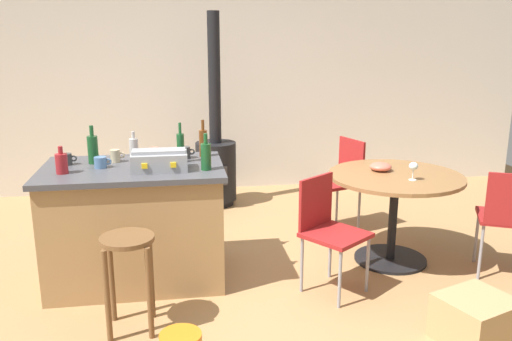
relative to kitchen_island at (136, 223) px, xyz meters
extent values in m
plane|color=#A37A4C|center=(0.68, -0.29, -0.45)|extent=(8.80, 8.80, 0.00)
cube|color=beige|center=(0.68, 2.44, 0.90)|extent=(8.00, 0.10, 2.70)
cube|color=#A37A4C|center=(0.00, 0.00, -0.02)|extent=(1.27, 0.79, 0.86)
cube|color=#424247|center=(0.00, 0.00, 0.43)|extent=(1.33, 0.85, 0.04)
cylinder|color=brown|center=(0.13, -0.62, -0.15)|extent=(0.04, 0.04, 0.61)
cylinder|color=brown|center=(-0.13, -0.62, -0.15)|extent=(0.04, 0.04, 0.61)
cylinder|color=brown|center=(-0.13, -0.87, -0.15)|extent=(0.04, 0.04, 0.61)
cylinder|color=brown|center=(0.13, -0.87, -0.15)|extent=(0.04, 0.04, 0.61)
cylinder|color=brown|center=(0.00, -0.74, 0.17)|extent=(0.34, 0.34, 0.03)
cylinder|color=black|center=(2.07, 0.02, -0.44)|extent=(0.60, 0.60, 0.02)
cylinder|color=black|center=(2.07, 0.02, -0.09)|extent=(0.07, 0.07, 0.72)
cylinder|color=olive|center=(2.07, 0.02, 0.28)|extent=(1.08, 1.08, 0.03)
cube|color=maroon|center=(2.83, -0.35, 0.01)|extent=(0.53, 0.53, 0.03)
cube|color=maroon|center=(2.75, -0.52, 0.21)|extent=(0.34, 0.18, 0.40)
cylinder|color=gray|center=(2.61, -0.43, -0.23)|extent=(0.02, 0.02, 0.45)
cylinder|color=gray|center=(2.75, -0.12, -0.23)|extent=(0.02, 0.02, 0.45)
cube|color=maroon|center=(1.80, 0.76, 0.03)|extent=(0.51, 0.51, 0.03)
cube|color=maroon|center=(1.98, 0.83, 0.23)|extent=(0.15, 0.35, 0.40)
cylinder|color=gray|center=(2.02, 0.66, -0.22)|extent=(0.02, 0.02, 0.47)
cylinder|color=gray|center=(1.90, 0.98, -0.22)|extent=(0.02, 0.02, 0.47)
cylinder|color=gray|center=(1.58, 0.86, -0.22)|extent=(0.02, 0.02, 0.47)
cylinder|color=gray|center=(1.70, 0.54, -0.22)|extent=(0.02, 0.02, 0.47)
cube|color=maroon|center=(1.44, -0.45, -0.01)|extent=(0.56, 0.56, 0.03)
cube|color=maroon|center=(1.33, -0.30, 0.19)|extent=(0.30, 0.23, 0.40)
cylinder|color=gray|center=(1.47, -0.21, -0.24)|extent=(0.02, 0.02, 0.43)
cylinder|color=gray|center=(1.20, -0.41, -0.24)|extent=(0.02, 0.02, 0.43)
cylinder|color=gray|center=(1.40, -0.69, -0.24)|extent=(0.02, 0.02, 0.43)
cylinder|color=gray|center=(1.68, -0.49, -0.24)|extent=(0.02, 0.02, 0.43)
cylinder|color=black|center=(0.75, 1.76, -0.42)|extent=(0.37, 0.37, 0.06)
cylinder|color=black|center=(0.75, 1.76, -0.07)|extent=(0.44, 0.44, 0.64)
cube|color=#2D2826|center=(0.75, 1.54, -0.07)|extent=(0.20, 0.02, 0.20)
cylinder|color=black|center=(0.75, 1.76, 0.94)|extent=(0.13, 0.13, 1.38)
cube|color=gray|center=(0.20, -0.14, 0.51)|extent=(0.40, 0.23, 0.13)
cube|color=gray|center=(0.20, -0.14, 0.59)|extent=(0.38, 0.14, 0.02)
cube|color=yellow|center=(0.10, -0.26, 0.51)|extent=(0.04, 0.01, 0.04)
cube|color=yellow|center=(0.30, -0.26, 0.51)|extent=(0.04, 0.01, 0.04)
cylinder|color=maroon|center=(-0.47, -0.13, 0.52)|extent=(0.08, 0.08, 0.14)
cylinder|color=maroon|center=(-0.47, -0.13, 0.61)|extent=(0.03, 0.03, 0.05)
cylinder|color=#194C23|center=(0.53, -0.18, 0.54)|extent=(0.07, 0.07, 0.19)
cylinder|color=#194C23|center=(0.53, -0.18, 0.68)|extent=(0.03, 0.03, 0.07)
cylinder|color=#603314|center=(0.54, 0.25, 0.55)|extent=(0.06, 0.06, 0.21)
cylinder|color=#603314|center=(0.54, 0.25, 0.70)|extent=(0.02, 0.02, 0.08)
cylinder|color=#194C23|center=(-0.29, 0.15, 0.55)|extent=(0.08, 0.08, 0.21)
cylinder|color=#194C23|center=(-0.29, 0.15, 0.70)|extent=(0.03, 0.03, 0.08)
cylinder|color=#B7B2AD|center=(-0.01, 0.31, 0.52)|extent=(0.07, 0.07, 0.15)
cylinder|color=#B7B2AD|center=(-0.01, 0.31, 0.62)|extent=(0.03, 0.03, 0.06)
cylinder|color=#194C23|center=(0.36, 0.08, 0.56)|extent=(0.06, 0.06, 0.22)
cylinder|color=#194C23|center=(0.36, 0.08, 0.71)|extent=(0.02, 0.02, 0.09)
cylinder|color=#383838|center=(0.39, 0.21, 0.49)|extent=(0.09, 0.09, 0.09)
torus|color=#383838|center=(0.45, 0.21, 0.50)|extent=(0.05, 0.01, 0.05)
cylinder|color=#383838|center=(-0.48, 0.12, 0.49)|extent=(0.07, 0.07, 0.09)
torus|color=#383838|center=(-0.43, 0.12, 0.49)|extent=(0.05, 0.01, 0.05)
cylinder|color=tan|center=(-0.14, 0.16, 0.49)|extent=(0.07, 0.07, 0.10)
torus|color=tan|center=(-0.09, 0.16, 0.50)|extent=(0.05, 0.01, 0.05)
cylinder|color=#DB6651|center=(0.16, 0.18, 0.50)|extent=(0.07, 0.07, 0.10)
torus|color=#DB6651|center=(0.21, 0.18, 0.50)|extent=(0.05, 0.01, 0.05)
cylinder|color=#4C7099|center=(-0.23, -0.01, 0.49)|extent=(0.09, 0.09, 0.08)
torus|color=#4C7099|center=(-0.17, -0.01, 0.49)|extent=(0.05, 0.01, 0.05)
cylinder|color=silver|center=(2.13, -0.16, 0.30)|extent=(0.06, 0.06, 0.00)
cylinder|color=silver|center=(2.13, -0.16, 0.34)|extent=(0.01, 0.01, 0.08)
ellipsoid|color=silver|center=(2.13, -0.16, 0.41)|extent=(0.07, 0.07, 0.06)
ellipsoid|color=#DB6651|center=(1.99, 0.15, 0.33)|extent=(0.18, 0.18, 0.07)
cube|color=tan|center=(2.11, -1.21, -0.31)|extent=(0.53, 0.51, 0.29)
camera|label=1|loc=(0.32, -3.90, 1.40)|focal=37.32mm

